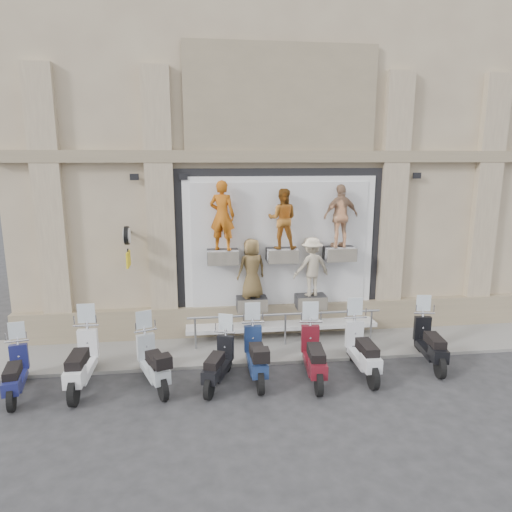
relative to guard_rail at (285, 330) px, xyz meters
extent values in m
plane|color=#2A2A2D|center=(0.00, -2.00, -0.47)|extent=(90.00, 90.00, 0.00)
cube|color=gray|center=(0.00, 0.10, -0.43)|extent=(16.00, 2.20, 0.08)
cube|color=black|center=(0.00, 0.96, 1.93)|extent=(5.60, 0.10, 4.30)
cube|color=white|center=(0.00, 0.90, 1.93)|extent=(5.10, 0.06, 3.90)
cube|color=white|center=(0.00, 0.86, 1.93)|extent=(4.70, 0.04, 3.60)
cube|color=white|center=(0.00, 0.55, -0.05)|extent=(5.10, 0.75, 0.10)
cube|color=#28282B|center=(-1.55, 0.59, 1.86)|extent=(0.80, 0.50, 0.35)
imported|color=#CF6514|center=(-1.55, 0.59, 2.92)|extent=(0.75, 0.62, 1.78)
cube|color=#28282B|center=(0.00, 0.59, 1.86)|extent=(0.80, 0.50, 0.35)
imported|color=brown|center=(0.00, 0.59, 2.81)|extent=(0.87, 0.75, 1.56)
cube|color=#28282B|center=(1.55, 0.59, 1.86)|extent=(0.80, 0.50, 0.35)
imported|color=tan|center=(1.55, 0.59, 2.86)|extent=(1.03, 0.58, 1.65)
cube|color=#28282B|center=(-0.80, 0.59, 0.56)|extent=(0.80, 0.50, 0.35)
imported|color=brown|center=(-0.80, 0.59, 1.52)|extent=(0.89, 0.72, 1.58)
cube|color=#28282B|center=(0.80, 0.59, 0.56)|extent=(0.80, 0.50, 0.35)
imported|color=beige|center=(0.80, 0.59, 1.53)|extent=(1.14, 0.83, 1.58)
cube|color=black|center=(-3.90, 0.72, 2.49)|extent=(0.06, 0.56, 0.06)
cylinder|color=black|center=(-3.90, 0.45, 2.49)|extent=(0.10, 0.46, 0.46)
cube|color=yellow|center=(-3.90, 0.45, 1.89)|extent=(0.04, 0.50, 0.38)
camera|label=1|loc=(-2.13, -10.90, 4.34)|focal=32.00mm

